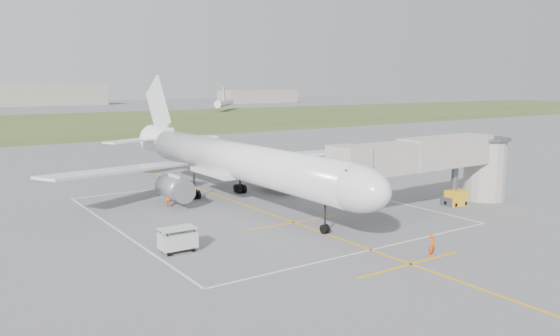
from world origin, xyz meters
TOP-DOWN VIEW (x-y plane):
  - ground at (0.00, 0.00)m, footprint 700.00×700.00m
  - grass_strip at (0.00, 130.00)m, footprint 700.00×120.00m
  - apron_markings at (0.00, -5.82)m, footprint 28.20×60.00m
  - airliner at (-0.00, 0.75)m, footprint 38.93×46.75m
  - jet_bridge at (15.72, -13.50)m, footprint 23.40×5.00m
  - gpu_unit at (18.03, -13.77)m, footprint 2.18×1.61m
  - baggage_cart at (-12.23, -12.16)m, footprint 2.69×1.64m
  - ramp_worker_nose at (2.61, -23.63)m, footprint 0.70×0.58m
  - ramp_worker_wing at (-6.70, 2.63)m, footprint 1.00×0.96m

SIDE VIEW (x-z plane):
  - ground at x=0.00m, z-range 0.00..0.00m
  - apron_markings at x=0.00m, z-range 0.00..0.01m
  - grass_strip at x=0.00m, z-range 0.00..0.02m
  - gpu_unit at x=18.03m, z-range -0.01..1.56m
  - ramp_worker_wing at x=-6.70m, z-range 0.00..1.63m
  - ramp_worker_nose at x=2.61m, z-range 0.00..1.65m
  - baggage_cart at x=-12.23m, z-range 0.02..1.88m
  - airliner at x=0.00m, z-range -2.37..11.15m
  - jet_bridge at x=15.72m, z-range 1.14..8.34m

